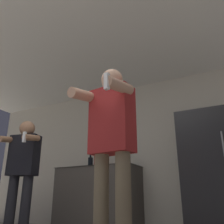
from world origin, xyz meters
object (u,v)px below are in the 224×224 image
object	(u,v)px
bottle_brown_liquor	(97,160)
bottle_dark_rum	(90,162)
person_woman_foreground	(111,137)
refrigerator	(210,170)
bottle_green_wine	(120,159)
person_man_side	(23,165)

from	to	relation	value
bottle_brown_liquor	bottle_dark_rum	xyz separation A→B (m)	(-0.13, -0.00, -0.04)
person_woman_foreground	refrigerator	bearing A→B (deg)	73.03
bottle_brown_liquor	bottle_dark_rum	distance (m)	0.13
refrigerator	bottle_dark_rum	size ratio (longest dim) A/B	6.42
refrigerator	bottle_brown_liquor	world-z (taller)	refrigerator
bottle_green_wine	person_woman_foreground	world-z (taller)	person_woman_foreground
bottle_dark_rum	person_man_side	bearing A→B (deg)	-102.39
bottle_dark_rum	bottle_green_wine	bearing A→B (deg)	0.00
bottle_green_wine	person_man_side	distance (m)	1.61
bottle_brown_liquor	person_woman_foreground	size ratio (longest dim) A/B	0.22
refrigerator	bottle_green_wine	bearing A→B (deg)	177.86
refrigerator	person_man_side	xyz separation A→B (m)	(-2.33, -1.27, 0.06)
bottle_green_wine	refrigerator	bearing A→B (deg)	-2.14
bottle_brown_liquor	bottle_dark_rum	world-z (taller)	bottle_brown_liquor
refrigerator	bottle_dark_rum	distance (m)	2.05
bottle_brown_liquor	bottle_green_wine	bearing A→B (deg)	0.00
refrigerator	bottle_dark_rum	bearing A→B (deg)	178.48
bottle_green_wine	bottle_dark_rum	bearing A→B (deg)	-180.00
person_woman_foreground	person_man_side	distance (m)	1.86
refrigerator	bottle_brown_liquor	bearing A→B (deg)	178.38
refrigerator	bottle_dark_rum	xyz separation A→B (m)	(-2.04, 0.05, 0.25)
refrigerator	person_man_side	bearing A→B (deg)	-151.33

